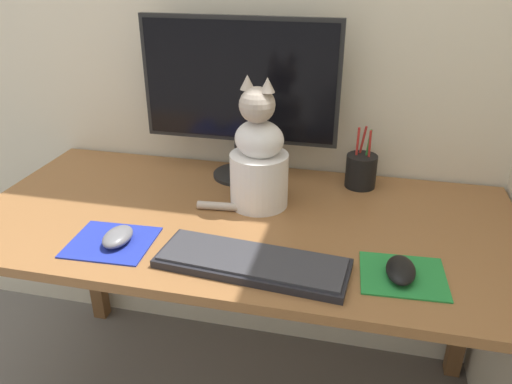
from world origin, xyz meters
name	(u,v)px	position (x,y,z in m)	size (l,w,h in m)	color
desk	(242,245)	(0.00, 0.00, 0.62)	(1.43, 0.70, 0.71)	brown
monitor	(239,89)	(-0.07, 0.25, 0.98)	(0.58, 0.17, 0.48)	black
keyboard	(252,262)	(0.08, -0.22, 0.72)	(0.44, 0.18, 0.02)	black
mousepad_left	(112,242)	(-0.27, -0.20, 0.71)	(0.20, 0.18, 0.00)	#1E2D9E
mousepad_right	(403,276)	(0.41, -0.18, 0.71)	(0.19, 0.17, 0.00)	#238438
computer_mouse_left	(118,237)	(-0.25, -0.20, 0.73)	(0.06, 0.10, 0.03)	slate
computer_mouse_right	(401,270)	(0.40, -0.19, 0.73)	(0.06, 0.11, 0.03)	black
cat	(258,160)	(0.03, 0.08, 0.84)	(0.25, 0.19, 0.36)	white
pen_cup	(361,170)	(0.30, 0.26, 0.76)	(0.09, 0.09, 0.18)	black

